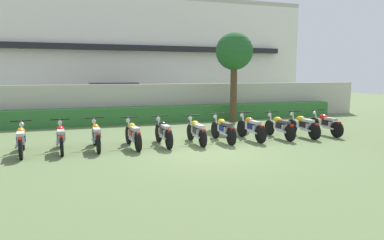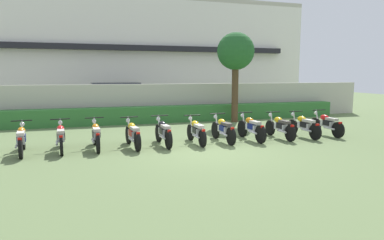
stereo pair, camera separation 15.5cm
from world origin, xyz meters
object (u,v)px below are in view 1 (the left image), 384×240
object	(u,v)px
motorcycle_in_row_3	(133,134)
motorcycle_in_row_10	(325,124)
motorcycle_in_row_0	(21,140)
motorcycle_in_row_8	(280,126)
motorcycle_in_row_7	(251,127)
parked_car	(116,99)
motorcycle_in_row_2	(96,135)
motorcycle_in_row_1	(61,137)
motorcycle_in_row_9	(303,125)
motorcycle_in_row_4	(164,132)
motorcycle_in_row_5	(196,131)
tree_near_inspector	(234,53)
motorcycle_in_row_6	(223,129)

from	to	relation	value
motorcycle_in_row_3	motorcycle_in_row_10	distance (m)	7.53
motorcycle_in_row_0	motorcycle_in_row_8	size ratio (longest dim) A/B	1.01
motorcycle_in_row_3	motorcycle_in_row_7	bearing A→B (deg)	-95.94
parked_car	motorcycle_in_row_0	bearing A→B (deg)	-113.89
parked_car	motorcycle_in_row_2	xyz separation A→B (m)	(-1.50, -9.20, -0.49)
motorcycle_in_row_0	motorcycle_in_row_1	xyz separation A→B (m)	(1.09, 0.06, -0.00)
motorcycle_in_row_2	motorcycle_in_row_0	bearing A→B (deg)	88.63
motorcycle_in_row_1	motorcycle_in_row_9	size ratio (longest dim) A/B	1.01
motorcycle_in_row_4	motorcycle_in_row_9	distance (m)	5.42
motorcycle_in_row_2	motorcycle_in_row_3	distance (m)	1.15
motorcycle_in_row_2	motorcycle_in_row_7	bearing A→B (deg)	-94.36
motorcycle_in_row_0	motorcycle_in_row_10	bearing A→B (deg)	-96.67
motorcycle_in_row_2	motorcycle_in_row_5	bearing A→B (deg)	-95.58
motorcycle_in_row_5	motorcycle_in_row_9	bearing A→B (deg)	-91.97
motorcycle_in_row_3	motorcycle_in_row_9	bearing A→B (deg)	-96.37
parked_car	motorcycle_in_row_4	distance (m)	9.35
motorcycle_in_row_10	tree_near_inspector	bearing A→B (deg)	21.73
motorcycle_in_row_1	motorcycle_in_row_6	bearing A→B (deg)	-95.73
motorcycle_in_row_0	motorcycle_in_row_3	distance (m)	3.29
motorcycle_in_row_7	motorcycle_in_row_9	size ratio (longest dim) A/B	1.02
motorcycle_in_row_5	motorcycle_in_row_8	xyz separation A→B (m)	(3.28, 0.01, 0.00)
motorcycle_in_row_5	motorcycle_in_row_7	world-z (taller)	motorcycle_in_row_7
motorcycle_in_row_8	motorcycle_in_row_10	xyz separation A→B (m)	(2.09, 0.04, 0.01)
motorcycle_in_row_2	motorcycle_in_row_6	xyz separation A→B (m)	(4.31, -0.13, 0.00)
motorcycle_in_row_3	motorcycle_in_row_6	world-z (taller)	motorcycle_in_row_6
motorcycle_in_row_4	motorcycle_in_row_9	bearing A→B (deg)	-94.12
parked_car	motorcycle_in_row_4	size ratio (longest dim) A/B	2.46
motorcycle_in_row_6	motorcycle_in_row_9	distance (m)	3.27
motorcycle_in_row_4	motorcycle_in_row_7	xyz separation A→B (m)	(3.24, -0.02, 0.00)
motorcycle_in_row_2	motorcycle_in_row_4	bearing A→B (deg)	-95.81
parked_car	motorcycle_in_row_8	size ratio (longest dim) A/B	2.38
motorcycle_in_row_5	motorcycle_in_row_9	world-z (taller)	motorcycle_in_row_9
tree_near_inspector	motorcycle_in_row_5	xyz separation A→B (m)	(-3.46, -4.52, -2.94)
motorcycle_in_row_0	motorcycle_in_row_6	world-z (taller)	motorcycle_in_row_6
motorcycle_in_row_0	motorcycle_in_row_6	xyz separation A→B (m)	(6.45, -0.06, 0.00)
motorcycle_in_row_0	motorcycle_in_row_1	bearing A→B (deg)	-93.45
parked_car	motorcycle_in_row_5	bearing A→B (deg)	-81.48
parked_car	motorcycle_in_row_1	bearing A→B (deg)	-107.89
motorcycle_in_row_0	motorcycle_in_row_8	distance (m)	8.73
motorcycle_in_row_2	motorcycle_in_row_8	xyz separation A→B (m)	(6.59, -0.14, -0.01)
tree_near_inspector	motorcycle_in_row_7	bearing A→B (deg)	-106.91
motorcycle_in_row_2	motorcycle_in_row_1	bearing A→B (deg)	87.22
tree_near_inspector	motorcycle_in_row_8	world-z (taller)	tree_near_inspector
motorcycle_in_row_9	parked_car	bearing A→B (deg)	29.99
motorcycle_in_row_8	motorcycle_in_row_10	distance (m)	2.09
motorcycle_in_row_0	motorcycle_in_row_7	size ratio (longest dim) A/B	1.00
parked_car	motorcycle_in_row_5	distance (m)	9.54
motorcycle_in_row_3	motorcycle_in_row_10	size ratio (longest dim) A/B	1.00
motorcycle_in_row_1	motorcycle_in_row_10	size ratio (longest dim) A/B	1.02
motorcycle_in_row_5	motorcycle_in_row_8	bearing A→B (deg)	-91.42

